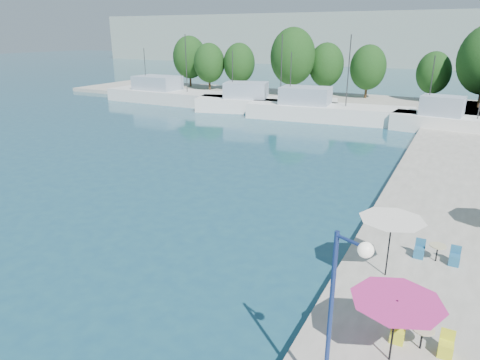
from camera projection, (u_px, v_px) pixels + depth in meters
The scene contains 18 objects.
quay_far at pixel (331, 101), 63.67m from camera, with size 90.00×16.00×0.60m, color gray.
hill_west at pixel (347, 39), 148.68m from camera, with size 180.00×40.00×16.00m, color gray.
trawler_01 at pixel (172, 95), 63.97m from camera, with size 21.88×5.95×10.20m.
trawler_02 at pixel (263, 104), 56.54m from camera, with size 18.92×9.62×10.20m.
trawler_03 at pixel (324, 111), 51.28m from camera, with size 19.82×7.08×10.20m.
trawler_04 at pixel (457, 124), 44.00m from camera, with size 13.93×4.90×10.20m.
tree_01 at pixel (190, 57), 77.35m from camera, with size 6.03×6.03×8.92m.
tree_02 at pixel (209, 63), 72.73m from camera, with size 5.27×5.27×7.80m.
tree_03 at pixel (239, 63), 71.82m from camera, with size 5.29×5.29×7.83m.
tree_04 at pixel (293, 56), 65.68m from camera, with size 6.92×6.92×10.24m.
tree_05 at pixel (326, 65), 66.58m from camera, with size 5.40×5.40×7.99m.
tree_06 at pixel (368, 67), 63.32m from camera, with size 5.26×5.26×7.78m.
tree_07 at pixel (434, 73), 60.21m from camera, with size 4.71×4.71×6.97m.
umbrella_pink at pixel (396, 308), 12.34m from camera, with size 2.72×2.72×2.08m.
umbrella_white at pixel (391, 225), 16.71m from camera, with size 2.57×2.57×2.50m.
cafe_table_01 at pixel (421, 341), 13.30m from camera, with size 1.82×0.70×0.76m.
cafe_table_02 at pixel (436, 255), 18.42m from camera, with size 1.82×0.70×0.76m.
street_lamp at pixel (343, 293), 10.18m from camera, with size 0.97×0.56×5.03m.
Camera 1 is at (9.69, 4.00, 9.96)m, focal length 32.00 mm.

